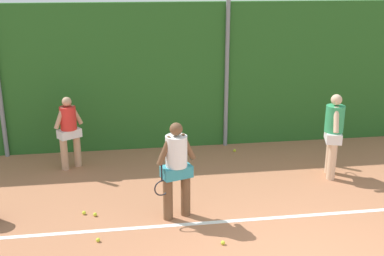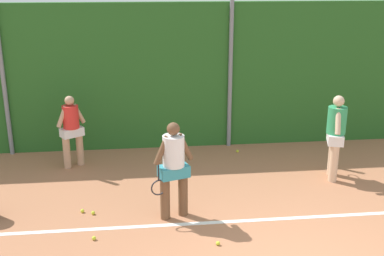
{
  "view_description": "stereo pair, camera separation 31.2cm",
  "coord_description": "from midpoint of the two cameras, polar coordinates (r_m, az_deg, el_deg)",
  "views": [
    {
      "loc": [
        -2.45,
        -5.32,
        4.05
      ],
      "look_at": [
        -1.16,
        3.39,
        1.2
      ],
      "focal_mm": 44.49,
      "sensor_mm": 36.0,
      "label": 1
    },
    {
      "loc": [
        -2.14,
        -5.36,
        4.05
      ],
      "look_at": [
        -1.16,
        3.39,
        1.2
      ],
      "focal_mm": 44.49,
      "sensor_mm": 36.0,
      "label": 2
    }
  ],
  "objects": [
    {
      "name": "hedge_fence_backdrop",
      "position": [
        11.58,
        3.22,
        6.33
      ],
      "size": [
        18.07,
        0.25,
        3.47
      ],
      "primitive_type": "cube",
      "color": "#286023",
      "rests_on": "ground_plane"
    },
    {
      "name": "tennis_ball_0",
      "position": [
        8.69,
        -12.57,
        -10.09
      ],
      "size": [
        0.07,
        0.07,
        0.07
      ],
      "primitive_type": "sphere",
      "color": "#CCDB33",
      "rests_on": "ground_plane"
    },
    {
      "name": "player_backcourt_far",
      "position": [
        10.57,
        -15.36,
        -0.09
      ],
      "size": [
        0.59,
        0.48,
        1.6
      ],
      "rotation": [
        0.0,
        0.0,
        0.57
      ],
      "color": "tan",
      "rests_on": "ground_plane"
    },
    {
      "name": "ground_plane",
      "position": [
        8.43,
        8.63,
        -11.02
      ],
      "size": [
        27.8,
        27.8,
        0.0
      ],
      "primitive_type": "plane",
      "color": "#B2704C"
    },
    {
      "name": "tennis_ball_2",
      "position": [
        7.69,
        2.54,
        -13.59
      ],
      "size": [
        0.07,
        0.07,
        0.07
      ],
      "primitive_type": "sphere",
      "color": "#CCDB33",
      "rests_on": "ground_plane"
    },
    {
      "name": "player_midcourt",
      "position": [
        10.13,
        15.76,
        -0.37
      ],
      "size": [
        0.44,
        0.8,
        1.77
      ],
      "rotation": [
        0.0,
        0.0,
        1.27
      ],
      "color": "beige",
      "rests_on": "ground_plane"
    },
    {
      "name": "player_foreground_near",
      "position": [
        8.09,
        -3.0,
        -4.53
      ],
      "size": [
        0.75,
        0.44,
        1.73
      ],
      "rotation": [
        0.0,
        0.0,
        3.46
      ],
      "color": "brown",
      "rests_on": "ground_plane"
    },
    {
      "name": "fence_post_center",
      "position": [
        11.37,
        3.41,
        7.17
      ],
      "size": [
        0.1,
        0.1,
        3.88
      ],
      "primitive_type": "cylinder",
      "color": "gray",
      "rests_on": "ground_plane"
    },
    {
      "name": "court_baseline_paint",
      "position": [
        8.53,
        8.41,
        -10.63
      ],
      "size": [
        13.2,
        0.1,
        0.01
      ],
      "primitive_type": "cube",
      "color": "white",
      "rests_on": "ground_plane"
    },
    {
      "name": "tennis_ball_1",
      "position": [
        7.93,
        -12.34,
        -12.99
      ],
      "size": [
        0.07,
        0.07,
        0.07
      ],
      "primitive_type": "sphere",
      "color": "#CCDB33",
      "rests_on": "ground_plane"
    },
    {
      "name": "tennis_ball_4",
      "position": [
        8.79,
        -13.83,
        -9.84
      ],
      "size": [
        0.07,
        0.07,
        0.07
      ],
      "primitive_type": "sphere",
      "color": "#CCDB33",
      "rests_on": "ground_plane"
    },
    {
      "name": "tennis_ball_3",
      "position": [
        11.44,
        4.35,
        -2.72
      ],
      "size": [
        0.07,
        0.07,
        0.07
      ],
      "primitive_type": "sphere",
      "color": "#CCDB33",
      "rests_on": "ground_plane"
    }
  ]
}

